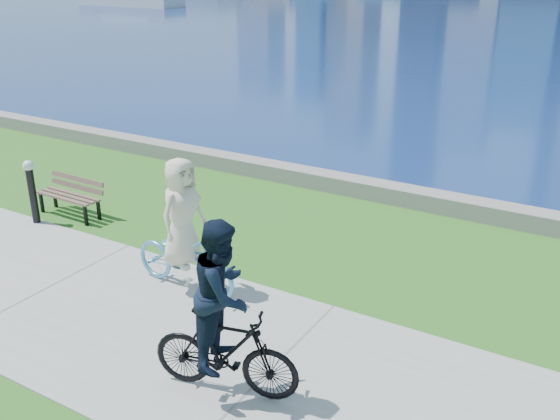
# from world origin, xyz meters

# --- Properties ---
(ground) EXTENTS (320.00, 320.00, 0.00)m
(ground) POSITION_xyz_m (0.00, 0.00, 0.00)
(ground) COLOR #235817
(ground) RESTS_ON ground
(concrete_path) EXTENTS (80.00, 3.50, 0.02)m
(concrete_path) POSITION_xyz_m (0.00, 0.00, 0.01)
(concrete_path) COLOR gray
(concrete_path) RESTS_ON ground
(seawall) EXTENTS (90.00, 0.50, 0.35)m
(seawall) POSITION_xyz_m (0.00, 6.20, 0.17)
(seawall) COLOR slate
(seawall) RESTS_ON ground
(park_bench) EXTENTS (1.45, 0.53, 0.74)m
(park_bench) POSITION_xyz_m (-1.95, 2.30, 0.45)
(park_bench) COLOR black
(park_bench) RESTS_ON ground
(bollard_lamp) EXTENTS (0.20, 0.20, 1.25)m
(bollard_lamp) POSITION_xyz_m (-2.24, 1.64, 0.71)
(bollard_lamp) COLOR black
(bollard_lamp) RESTS_ON ground
(cyclist_woman) EXTENTS (0.77, 1.92, 2.07)m
(cyclist_woman) POSITION_xyz_m (1.84, 1.08, 0.79)
(cyclist_woman) COLOR #51A0C7
(cyclist_woman) RESTS_ON ground
(cyclist_man) EXTENTS (0.90, 1.81, 2.15)m
(cyclist_man) POSITION_xyz_m (3.77, -0.59, 0.92)
(cyclist_man) COLOR black
(cyclist_man) RESTS_ON ground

